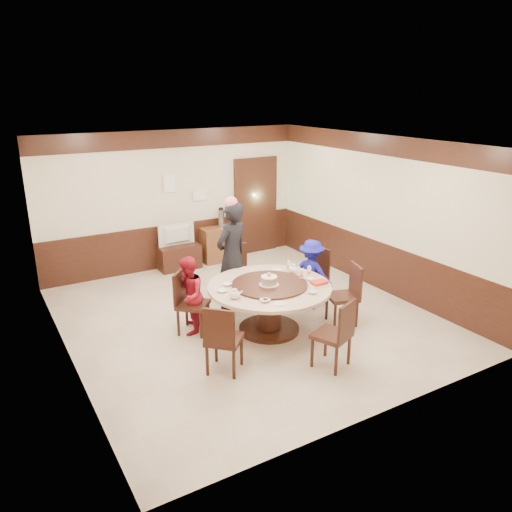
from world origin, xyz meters
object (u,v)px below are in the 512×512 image
birthday_cake (269,280)px  side_cabinet (220,244)px  banquet_table (269,299)px  person_standing (232,256)px  television (178,235)px  tv_stand (179,257)px  person_red (188,296)px  person_blue (311,273)px  thermos (221,218)px  shrimp_platter (319,283)px

birthday_cake → side_cabinet: 3.54m
banquet_table → person_standing: person_standing is taller
television → tv_stand: bearing=180.0°
person_standing → person_red: 1.17m
tv_stand → side_cabinet: size_ratio=1.06×
person_red → birthday_cake: bearing=85.6°
person_blue → side_cabinet: size_ratio=1.47×
banquet_table → side_cabinet: 3.47m
person_red → person_standing: bearing=142.7°
person_blue → side_cabinet: 2.94m
banquet_table → person_red: bearing=151.5°
birthday_cake → thermos: size_ratio=0.78×
banquet_table → tv_stand: size_ratio=2.19×
thermos → tv_stand: bearing=-178.3°
person_blue → person_red: bearing=57.3°
person_standing → thermos: bearing=-132.9°
birthday_cake → banquet_table: bearing=49.8°
birthday_cake → tv_stand: birthday_cake is taller
person_blue → shrimp_platter: size_ratio=3.92×
person_blue → birthday_cake: size_ratio=3.99×
person_blue → television: size_ratio=1.51×
birthday_cake → television: size_ratio=0.38×
banquet_table → thermos: bearing=75.4°
shrimp_platter → side_cabinet: shrimp_platter is taller
person_blue → tv_stand: 3.16m
person_red → side_cabinet: person_red is taller
person_standing → tv_stand: size_ratio=2.15×
person_standing → person_blue: (1.17, -0.64, -0.33)m
side_cabinet → thermos: thermos is taller
tv_stand → thermos: thermos is taller
shrimp_platter → side_cabinet: (0.18, 3.73, -0.40)m
tv_stand → person_blue: bearing=-66.9°
shrimp_platter → television: bearing=101.9°
person_standing → person_red: person_standing is taller
person_standing → person_blue: person_standing is taller
television → side_cabinet: (0.96, 0.03, -0.35)m
shrimp_platter → person_blue: bearing=60.6°
side_cabinet → banquet_table: bearing=-103.9°
side_cabinet → person_blue: bearing=-84.6°
television → thermos: (1.00, 0.03, 0.22)m
person_red → thermos: person_red is taller
birthday_cake → shrimp_platter: birthday_cake is taller
thermos → side_cabinet: bearing=180.0°
person_red → television: (0.95, 2.75, 0.12)m
person_blue → side_cabinet: (-0.28, 2.92, -0.21)m
person_red → person_blue: (2.19, -0.14, -0.01)m
birthday_cake → television: (-0.10, 3.37, -0.12)m
birthday_cake → person_blue: bearing=22.8°
person_blue → shrimp_platter: 0.95m
shrimp_platter → television: (-0.78, 3.70, -0.05)m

